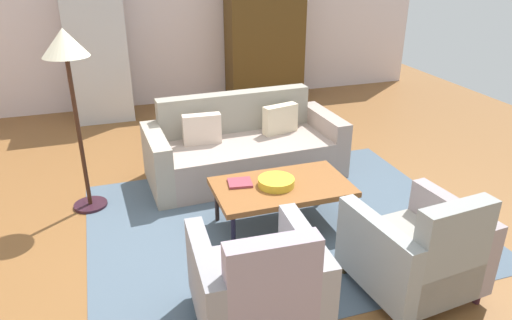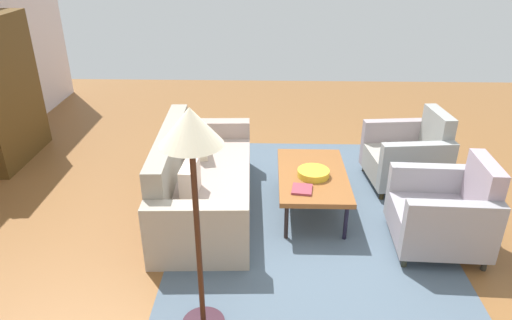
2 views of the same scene
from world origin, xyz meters
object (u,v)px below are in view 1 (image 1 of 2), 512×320
Objects in this scene: book_stack at (240,183)px; refrigerator at (98,55)px; coffee_table at (282,188)px; armchair_right at (419,254)px; floor_lamp at (67,61)px; couch at (243,149)px; cabinet at (265,44)px; fruit_bowl at (276,182)px; armchair_left at (259,289)px.

refrigerator reaches higher than book_stack.
book_stack reaches higher than coffee_table.
floor_lamp is (-2.26, 2.09, 1.10)m from armchair_right.
couch is 1.19× the size of cabinet.
fruit_bowl is 0.18× the size of cabinet.
floor_lamp is (-0.26, -2.76, 0.52)m from refrigerator.
armchair_right is at bearing 2.38° from armchair_left.
book_stack is 0.14× the size of floor_lamp.
book_stack is 1.83m from floor_lamp.
book_stack is 0.13× the size of refrigerator.
floor_lamp is (-1.65, -0.26, 1.16)m from couch.
floor_lamp is at bearing -95.38° from refrigerator.
couch is 1.19m from coffee_table.
fruit_bowl is (-0.66, 1.17, 0.12)m from armchair_right.
refrigerator is at bearing 101.65° from armchair_left.
coffee_table is 0.09m from fruit_bowl.
book_stack is (-0.35, 0.13, 0.05)m from coffee_table.
cabinet is (1.21, 3.79, 0.44)m from fruit_bowl.
couch is 1.20m from fruit_bowl.
couch is 2.43m from armchair_right.
armchair_right is at bearing -62.52° from coffee_table.
cabinet is (1.50, 3.66, 0.46)m from book_stack.
couch is at bearing -113.93° from cabinet.
fruit_bowl is (-0.05, 0.00, 0.07)m from coffee_table.
floor_lamp is (-1.66, 0.93, 1.06)m from coffee_table.
floor_lamp reaches higher than book_stack.
armchair_left is 0.48× the size of refrigerator.
armchair_right is 1.61m from book_stack.
cabinet reaches higher than armchair_left.
armchair_left is 5.29m from cabinet.
refrigerator is (-2.55, -0.10, 0.03)m from cabinet.
fruit_bowl is at bearing 113.89° from armchair_right.
couch is 1.78× the size of coffee_table.
couch is 2.92m from cabinet.
floor_lamp is (-1.60, 0.93, 0.98)m from fruit_bowl.
couch reaches higher than fruit_bowl.
armchair_left is at bearing -117.33° from coffee_table.
armchair_left is 0.49× the size of cabinet.
floor_lamp is at bearing 148.64° from book_stack.
coffee_table is 3.98m from refrigerator.
fruit_bowl is 0.17× the size of refrigerator.
armchair_right is at bearing -60.44° from fruit_bowl.
fruit_bowl is at bearing 85.28° from couch.
floor_lamp reaches higher than fruit_bowl.
floor_lamp is at bearing 149.90° from fruit_bowl.
couch is 1.24× the size of floor_lamp.
floor_lamp is at bearing 6.66° from couch.
fruit_bowl is at bearing -30.10° from floor_lamp.
armchair_right is 5.02m from cabinet.
armchair_right reaches higher than book_stack.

